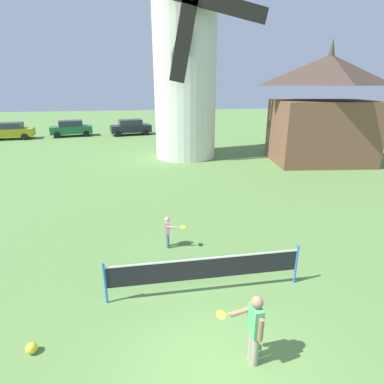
# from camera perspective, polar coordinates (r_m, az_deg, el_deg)

# --- Properties ---
(ground_plane) EXTENTS (120.00, 120.00, 0.00)m
(ground_plane) POSITION_cam_1_polar(r_m,az_deg,el_deg) (6.61, 5.25, -29.89)
(ground_plane) COLOR #5B8442
(windmill) EXTENTS (9.14, 4.90, 14.17)m
(windmill) POSITION_cam_1_polar(r_m,az_deg,el_deg) (22.08, -1.33, 23.45)
(windmill) COLOR silver
(windmill) RESTS_ON ground_plane
(tennis_net) EXTENTS (4.90, 0.06, 1.10)m
(tennis_net) POSITION_cam_1_polar(r_m,az_deg,el_deg) (7.84, 2.52, -14.02)
(tennis_net) COLOR blue
(tennis_net) RESTS_ON ground_plane
(player_near) EXTENTS (0.82, 0.53, 1.47)m
(player_near) POSITION_cam_1_polar(r_m,az_deg,el_deg) (6.21, 11.43, -23.22)
(player_near) COLOR #9E937F
(player_near) RESTS_ON ground_plane
(player_far) EXTENTS (0.66, 0.47, 1.06)m
(player_far) POSITION_cam_1_polar(r_m,az_deg,el_deg) (9.88, -4.39, -7.06)
(player_far) COLOR slate
(player_far) RESTS_ON ground_plane
(stray_ball) EXTENTS (0.22, 0.22, 0.22)m
(stray_ball) POSITION_cam_1_polar(r_m,az_deg,el_deg) (7.45, -27.63, -24.28)
(stray_ball) COLOR yellow
(stray_ball) RESTS_ON ground_plane
(parked_car_mustard) EXTENTS (4.31, 2.18, 1.56)m
(parked_car_mustard) POSITION_cam_1_polar(r_m,az_deg,el_deg) (34.29, -30.76, 9.74)
(parked_car_mustard) COLOR #999919
(parked_car_mustard) RESTS_ON ground_plane
(parked_car_green) EXTENTS (4.20, 2.46, 1.56)m
(parked_car_green) POSITION_cam_1_polar(r_m,az_deg,el_deg) (33.67, -21.49, 10.97)
(parked_car_green) COLOR #1E6638
(parked_car_green) RESTS_ON ground_plane
(parked_car_black) EXTENTS (4.27, 2.45, 1.56)m
(parked_car_black) POSITION_cam_1_polar(r_m,az_deg,el_deg) (32.86, -11.31, 11.74)
(parked_car_black) COLOR #1E232D
(parked_car_black) RESTS_ON ground_plane
(chapel) EXTENTS (6.82, 5.36, 7.60)m
(chapel) POSITION_cam_1_polar(r_m,az_deg,el_deg) (22.15, 23.19, 13.47)
(chapel) COLOR brown
(chapel) RESTS_ON ground_plane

